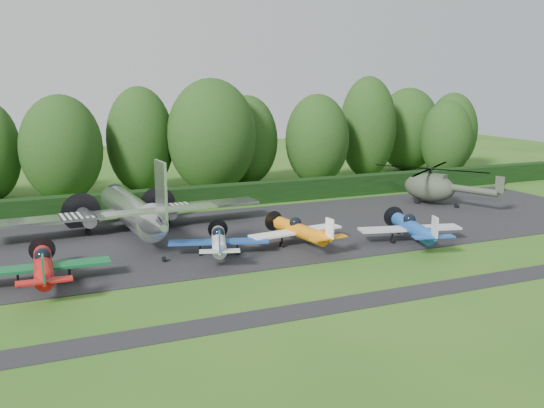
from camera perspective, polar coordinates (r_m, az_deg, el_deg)
name	(u,v)px	position (r m, az deg, el deg)	size (l,w,h in m)	color
ground	(275,275)	(37.26, 0.24, -6.69)	(160.00, 160.00, 0.00)	#245518
apron	(222,237)	(46.22, -4.71, -3.09)	(70.00, 18.00, 0.01)	black
taxiway_verge	(320,308)	(32.17, 4.57, -9.75)	(70.00, 2.00, 0.00)	black
hedgerow	(184,209)	(56.49, -8.27, -0.47)	(90.00, 1.60, 2.00)	black
transport_plane	(132,211)	(47.29, -13.01, -0.62)	(21.57, 16.54, 6.91)	silver
light_plane_red	(43,266)	(37.30, -20.73, -5.50)	(7.57, 7.96, 2.91)	#B61110
light_plane_white	(219,241)	(40.88, -5.05, -3.49)	(6.75, 7.10, 2.59)	silver
light_plane_orange	(300,230)	(43.28, 2.65, -2.50)	(7.22, 7.59, 2.78)	orange
light_plane_blue	(412,228)	(44.99, 13.07, -2.18)	(7.55, 7.93, 2.90)	#1B4DA5
helicopter	(430,185)	(59.70, 14.65, 1.77)	(10.92, 12.78, 3.52)	#374031
sign_board	(448,176)	(69.49, 16.19, 2.54)	(3.44, 0.13, 1.94)	#3F3326
tree_0	(317,140)	(68.75, 4.27, 6.05)	(7.20, 7.20, 10.20)	black
tree_1	(452,131)	(83.65, 16.60, 6.56)	(6.48, 6.48, 10.11)	black
tree_2	(247,140)	(68.61, -2.37, 6.01)	(6.97, 6.97, 10.06)	black
tree_6	(408,130)	(81.35, 12.68, 6.85)	(8.17, 8.17, 10.74)	black
tree_7	(140,140)	(65.13, -12.32, 5.91)	(6.99, 6.99, 11.10)	black
tree_8	(368,128)	(74.14, 9.00, 7.11)	(6.75, 6.75, 12.17)	black
tree_9	(212,136)	(63.71, -5.69, 6.37)	(9.31, 9.31, 11.92)	black
tree_10	(62,149)	(62.15, -19.20, 4.95)	(7.87, 7.87, 10.39)	black
tree_13	(446,139)	(77.01, 16.09, 5.91)	(6.18, 6.18, 9.34)	black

